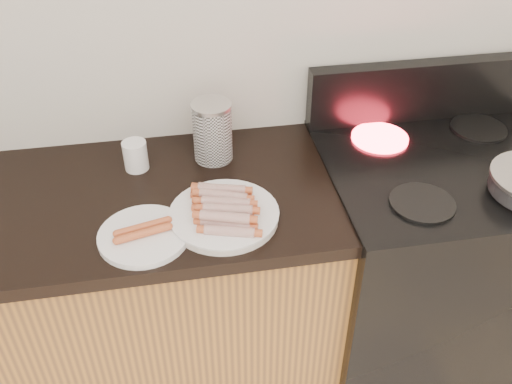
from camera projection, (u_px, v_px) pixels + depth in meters
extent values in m
cube|color=silver|center=(175.00, 15.00, 1.63)|extent=(4.00, 0.04, 2.60)
cube|color=black|center=(425.00, 272.00, 2.00)|extent=(0.76, 0.65, 0.90)
cube|color=black|center=(452.00, 165.00, 1.72)|extent=(0.76, 0.65, 0.01)
cube|color=black|center=(421.00, 91.00, 1.88)|extent=(0.76, 0.06, 0.20)
cylinder|color=black|center=(422.00, 203.00, 1.56)|extent=(0.18, 0.18, 0.01)
cylinder|color=#FF1E2D|center=(380.00, 138.00, 1.82)|extent=(0.18, 0.18, 0.01)
cylinder|color=black|center=(479.00, 128.00, 1.87)|extent=(0.18, 0.18, 0.01)
cylinder|color=silver|center=(224.00, 216.00, 1.52)|extent=(0.35, 0.35, 0.02)
cylinder|color=silver|center=(144.00, 236.00, 1.46)|extent=(0.30, 0.30, 0.02)
cylinder|color=brown|center=(228.00, 231.00, 1.44)|extent=(0.13, 0.07, 0.03)
cylinder|color=brown|center=(227.00, 224.00, 1.46)|extent=(0.13, 0.07, 0.03)
cylinder|color=brown|center=(225.00, 217.00, 1.49)|extent=(0.13, 0.07, 0.03)
cylinder|color=brown|center=(224.00, 209.00, 1.51)|extent=(0.13, 0.07, 0.03)
cylinder|color=brown|center=(222.00, 203.00, 1.53)|extent=(0.13, 0.07, 0.03)
cylinder|color=brown|center=(221.00, 196.00, 1.56)|extent=(0.13, 0.07, 0.03)
cylinder|color=brown|center=(220.00, 190.00, 1.58)|extent=(0.13, 0.07, 0.03)
cylinder|color=brown|center=(227.00, 217.00, 1.45)|extent=(0.13, 0.07, 0.03)
cylinder|color=brown|center=(225.00, 210.00, 1.47)|extent=(0.13, 0.07, 0.03)
cylinder|color=brown|center=(224.00, 203.00, 1.50)|extent=(0.13, 0.07, 0.03)
cylinder|color=brown|center=(222.00, 196.00, 1.52)|extent=(0.13, 0.07, 0.03)
cylinder|color=brown|center=(221.00, 189.00, 1.54)|extent=(0.13, 0.07, 0.03)
cylinder|color=tan|center=(143.00, 233.00, 1.44)|extent=(0.14, 0.05, 0.02)
cylinder|color=tan|center=(143.00, 227.00, 1.46)|extent=(0.14, 0.05, 0.02)
cylinder|color=white|center=(213.00, 133.00, 1.71)|extent=(0.12, 0.12, 0.18)
cylinder|color=silver|center=(211.00, 105.00, 1.65)|extent=(0.12, 0.12, 0.01)
cylinder|color=white|center=(135.00, 156.00, 1.69)|extent=(0.09, 0.09, 0.09)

